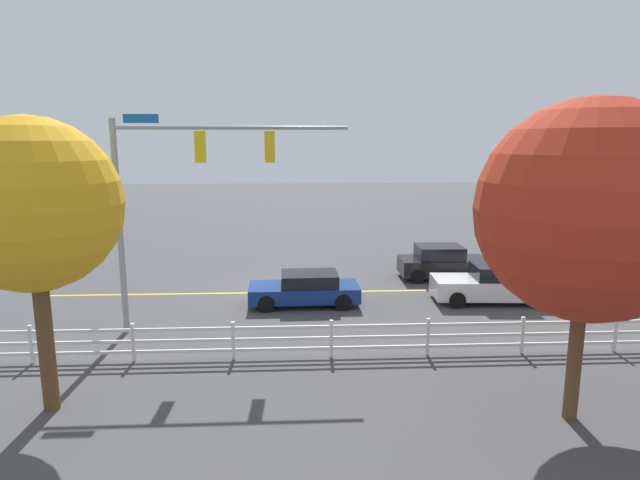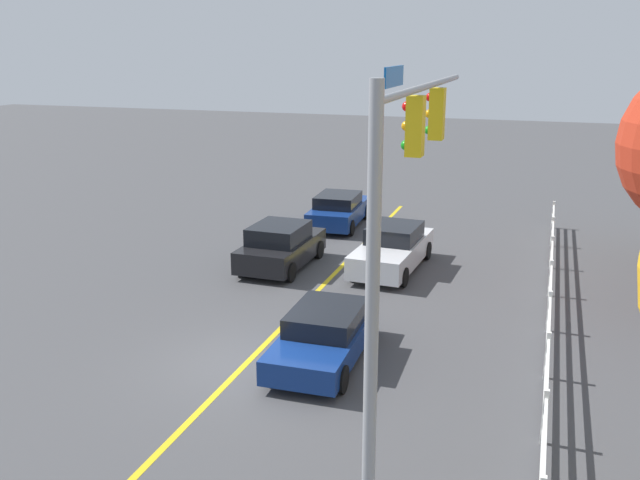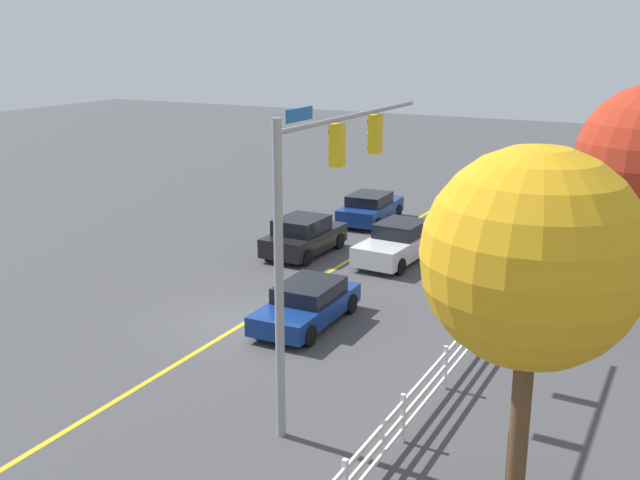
# 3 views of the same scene
# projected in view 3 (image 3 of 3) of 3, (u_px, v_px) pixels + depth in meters

# --- Properties ---
(ground_plane) EXTENTS (120.00, 120.00, 0.00)m
(ground_plane) POSITION_uv_depth(u_px,v_px,m) (244.00, 323.00, 23.12)
(ground_plane) COLOR #444447
(lane_center_stripe) EXTENTS (28.00, 0.16, 0.01)m
(lane_center_stripe) POSITION_uv_depth(u_px,v_px,m) (306.00, 286.00, 26.53)
(lane_center_stripe) COLOR gold
(lane_center_stripe) RESTS_ON ground_plane
(signal_assembly) EXTENTS (7.54, 0.38, 7.18)m
(signal_assembly) POSITION_uv_depth(u_px,v_px,m) (322.00, 197.00, 17.04)
(signal_assembly) COLOR gray
(signal_assembly) RESTS_ON ground_plane
(car_0) EXTENTS (4.08, 2.03, 1.56)m
(car_0) POSITION_uv_depth(u_px,v_px,m) (304.00, 236.00, 30.13)
(car_0) COLOR black
(car_0) RESTS_ON ground_plane
(car_1) EXTENTS (4.32, 1.97, 1.28)m
(car_1) POSITION_uv_depth(u_px,v_px,m) (307.00, 304.00, 22.95)
(car_1) COLOR navy
(car_1) RESTS_ON ground_plane
(car_2) EXTENTS (4.38, 2.09, 1.41)m
(car_2) POSITION_uv_depth(u_px,v_px,m) (370.00, 208.00, 35.24)
(car_2) COLOR navy
(car_2) RESTS_ON ground_plane
(car_3) EXTENTS (4.79, 2.12, 1.52)m
(car_3) POSITION_uv_depth(u_px,v_px,m) (399.00, 242.00, 29.35)
(car_3) COLOR silver
(car_3) RESTS_ON ground_plane
(white_rail_fence) EXTENTS (26.10, 0.10, 1.15)m
(white_rail_fence) POSITION_uv_depth(u_px,v_px,m) (491.00, 311.00, 22.43)
(white_rail_fence) COLOR white
(white_rail_fence) RESTS_ON ground_plane
(tree_1) EXTENTS (3.94, 3.94, 6.91)m
(tree_1) POSITION_uv_depth(u_px,v_px,m) (533.00, 259.00, 12.91)
(tree_1) COLOR brown
(tree_1) RESTS_ON ground_plane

